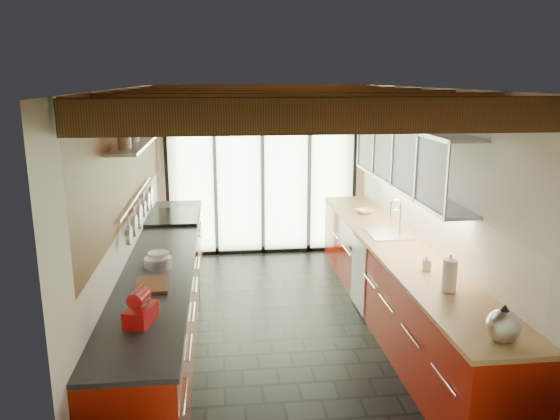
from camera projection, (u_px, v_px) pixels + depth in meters
The scene contains 18 objects.
ground at pixel (283, 328), 6.06m from camera, with size 5.50×5.50×0.00m, color black.
room_shell at pixel (283, 181), 5.66m from camera, with size 5.50×5.50×5.50m.
ceiling_beams at pixel (279, 101), 5.84m from camera, with size 3.14×5.06×4.90m.
glass_door at pixel (262, 148), 8.26m from camera, with size 2.95×0.10×2.90m.
left_counter at pixel (164, 294), 5.81m from camera, with size 0.68×5.00×0.92m.
range_stove at pixel (175, 251), 7.21m from camera, with size 0.66×0.90×0.97m.
right_counter at pixel (396, 284), 6.09m from camera, with size 0.68×5.00×0.92m.
sink_assembly at pixel (389, 231), 6.35m from camera, with size 0.45×0.52×0.43m.
upper_cabinets_right at pixel (408, 156), 6.06m from camera, with size 0.34×3.00×3.00m.
left_wall_fixtures at pixel (141, 166), 5.71m from camera, with size 0.28×2.60×0.96m.
stand_mixer at pixel (140, 309), 4.06m from camera, with size 0.24×0.33×0.27m.
pot_large at pixel (159, 259), 5.31m from camera, with size 0.21×0.21×0.13m, color silver.
pot_small at pixel (158, 262), 5.25m from camera, with size 0.26×0.26×0.10m, color silver.
cutting_board at pixel (152, 285), 4.77m from camera, with size 0.28×0.39×0.03m, color brown.
kettle at pixel (503, 324), 3.77m from camera, with size 0.30×0.33×0.28m.
paper_towel at pixel (450, 276), 4.64m from camera, with size 0.12×0.12×0.34m.
soap_bottle at pixel (427, 262), 5.15m from camera, with size 0.08×0.08×0.17m, color silver.
bowl at pixel (364, 212), 7.34m from camera, with size 0.22×0.22×0.05m, color silver.
Camera 1 is at (-0.66, -5.53, 2.71)m, focal length 35.00 mm.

